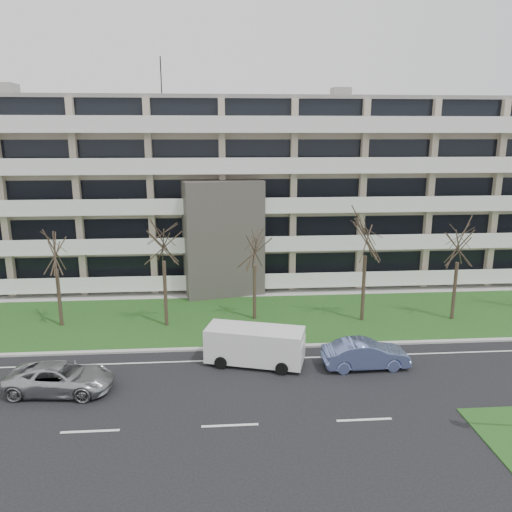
{
  "coord_description": "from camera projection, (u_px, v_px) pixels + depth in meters",
  "views": [
    {
      "loc": [
        -0.3,
        -19.45,
        12.41
      ],
      "look_at": [
        1.89,
        10.0,
        5.17
      ],
      "focal_mm": 35.0,
      "sensor_mm": 36.0,
      "label": 1
    }
  ],
  "objects": [
    {
      "name": "ground",
      "position": [
        230.0,
        425.0,
        21.82
      ],
      "size": [
        160.0,
        160.0,
        0.0
      ],
      "primitive_type": "plane",
      "color": "black",
      "rests_on": "ground"
    },
    {
      "name": "grass_verge",
      "position": [
        225.0,
        318.0,
        34.4
      ],
      "size": [
        90.0,
        10.0,
        0.06
      ],
      "primitive_type": "cube",
      "color": "#1F4918",
      "rests_on": "ground"
    },
    {
      "name": "curb",
      "position": [
        227.0,
        348.0,
        29.55
      ],
      "size": [
        90.0,
        0.35,
        0.12
      ],
      "primitive_type": "cube",
      "color": "#B2B2AD",
      "rests_on": "ground"
    },
    {
      "name": "sidewalk",
      "position": [
        224.0,
        294.0,
        39.73
      ],
      "size": [
        90.0,
        2.0,
        0.08
      ],
      "primitive_type": "cube",
      "color": "#B2B2AD",
      "rests_on": "ground"
    },
    {
      "name": "lane_edge_line",
      "position": [
        227.0,
        360.0,
        28.11
      ],
      "size": [
        90.0,
        0.12,
        0.01
      ],
      "primitive_type": "cube",
      "color": "white",
      "rests_on": "ground"
    },
    {
      "name": "apartment_building",
      "position": [
        222.0,
        189.0,
        44.53
      ],
      "size": [
        60.5,
        15.1,
        18.75
      ],
      "color": "#B9A790",
      "rests_on": "ground"
    },
    {
      "name": "silver_pickup",
      "position": [
        60.0,
        378.0,
        24.55
      ],
      "size": [
        5.38,
        2.88,
        1.43
      ],
      "primitive_type": "imported",
      "rotation": [
        0.0,
        0.0,
        1.47
      ],
      "color": "#A8ABAF",
      "rests_on": "ground"
    },
    {
      "name": "blue_sedan",
      "position": [
        365.0,
        354.0,
        27.1
      ],
      "size": [
        4.7,
        1.76,
        1.53
      ],
      "primitive_type": "imported",
      "rotation": [
        0.0,
        0.0,
        1.6
      ],
      "color": "#6B7BB9",
      "rests_on": "ground"
    },
    {
      "name": "white_van",
      "position": [
        256.0,
        343.0,
        27.41
      ],
      "size": [
        5.68,
        3.4,
        2.07
      ],
      "rotation": [
        0.0,
        0.0,
        -0.29
      ],
      "color": "white",
      "rests_on": "ground"
    },
    {
      "name": "tree_2",
      "position": [
        54.0,
        246.0,
        31.83
      ],
      "size": [
        3.5,
        3.5,
        7.0
      ],
      "color": "#382B21",
      "rests_on": "ground"
    },
    {
      "name": "tree_3",
      "position": [
        163.0,
        235.0,
        31.68
      ],
      "size": [
        3.97,
        3.97,
        7.95
      ],
      "color": "#382B21",
      "rests_on": "ground"
    },
    {
      "name": "tree_4",
      "position": [
        254.0,
        244.0,
        33.06
      ],
      "size": [
        3.41,
        3.41,
        6.82
      ],
      "color": "#382B21",
      "rests_on": "ground"
    },
    {
      "name": "tree_5",
      "position": [
        367.0,
        230.0,
        32.58
      ],
      "size": [
        4.07,
        4.07,
        8.14
      ],
      "color": "#382B21",
      "rests_on": "ground"
    },
    {
      "name": "tree_6",
      "position": [
        459.0,
        239.0,
        32.97
      ],
      "size": [
        3.62,
        3.62,
        7.23
      ],
      "color": "#382B21",
      "rests_on": "ground"
    }
  ]
}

